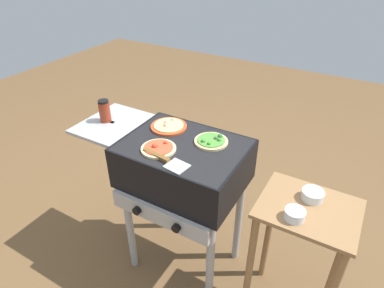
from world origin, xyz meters
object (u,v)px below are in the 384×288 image
(pizza_cheese, at_px, (169,126))
(prep_table, at_px, (300,241))
(pizza_pepperoni, at_px, (158,148))
(pizza_veggie, at_px, (211,141))
(topping_bowl_far, at_px, (295,215))
(sauce_jar, at_px, (105,111))
(topping_bowl_near, at_px, (313,195))
(spatula, at_px, (165,160))
(grill, at_px, (181,167))

(pizza_cheese, xyz_separation_m, prep_table, (0.83, -0.11, -0.36))
(pizza_pepperoni, distance_m, pizza_veggie, 0.28)
(pizza_pepperoni, bearing_deg, prep_table, 7.86)
(topping_bowl_far, bearing_deg, sauce_jar, 175.13)
(topping_bowl_near, xyz_separation_m, topping_bowl_far, (-0.04, -0.17, -0.00))
(sauce_jar, distance_m, prep_table, 1.25)
(pizza_cheese, height_order, spatula, pizza_cheese)
(pizza_veggie, bearing_deg, spatula, -114.11)
(grill, bearing_deg, prep_table, 0.37)
(pizza_pepperoni, bearing_deg, spatula, -38.99)
(pizza_veggie, xyz_separation_m, pizza_cheese, (-0.28, 0.02, -0.00))
(grill, xyz_separation_m, topping_bowl_far, (0.63, -0.10, 0.04))
(grill, bearing_deg, spatula, -86.01)
(spatula, bearing_deg, prep_table, 14.33)
(topping_bowl_near, distance_m, topping_bowl_far, 0.17)
(grill, bearing_deg, pizza_cheese, 142.39)
(pizza_pepperoni, bearing_deg, topping_bowl_near, 12.65)
(pizza_cheese, relative_size, prep_table, 0.26)
(grill, xyz_separation_m, pizza_veggie, (0.13, 0.10, 0.15))
(pizza_veggie, distance_m, prep_table, 0.66)
(sauce_jar, bearing_deg, topping_bowl_near, 3.32)
(prep_table, bearing_deg, pizza_veggie, 170.53)
(pizza_pepperoni, relative_size, prep_table, 0.23)
(topping_bowl_near, bearing_deg, sauce_jar, -176.68)
(sauce_jar, relative_size, prep_table, 0.17)
(pizza_pepperoni, xyz_separation_m, sauce_jar, (-0.44, 0.10, 0.05))
(topping_bowl_near, bearing_deg, grill, -174.22)
(grill, relative_size, pizza_veggie, 5.46)
(grill, distance_m, sauce_jar, 0.55)
(pizza_veggie, relative_size, topping_bowl_near, 1.72)
(pizza_cheese, xyz_separation_m, spatula, (0.16, -0.28, -0.00))
(sauce_jar, distance_m, topping_bowl_near, 1.19)
(spatula, xyz_separation_m, topping_bowl_near, (0.66, 0.23, -0.11))
(pizza_pepperoni, relative_size, topping_bowl_far, 1.97)
(pizza_veggie, xyz_separation_m, spatula, (-0.12, -0.26, -0.00))
(pizza_veggie, height_order, sauce_jar, sauce_jar)
(grill, relative_size, prep_table, 1.24)
(pizza_cheese, distance_m, spatula, 0.32)
(topping_bowl_near, bearing_deg, pizza_cheese, 176.61)
(spatula, bearing_deg, sauce_jar, 162.46)
(pizza_cheese, height_order, topping_bowl_far, pizza_cheese)
(pizza_cheese, distance_m, topping_bowl_near, 0.83)
(topping_bowl_far, bearing_deg, pizza_veggie, 159.03)
(sauce_jar, bearing_deg, spatula, -17.54)
(pizza_veggie, xyz_separation_m, sauce_jar, (-0.64, -0.10, 0.05))
(pizza_cheese, bearing_deg, grill, -37.61)
(pizza_cheese, bearing_deg, topping_bowl_near, -3.39)
(spatula, xyz_separation_m, prep_table, (0.66, 0.17, -0.36))
(sauce_jar, xyz_separation_m, topping_bowl_near, (1.18, 0.07, -0.17))
(grill, xyz_separation_m, prep_table, (0.67, 0.00, -0.20))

